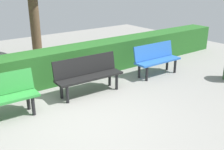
# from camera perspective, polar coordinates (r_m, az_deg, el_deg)

# --- Properties ---
(ground_plane) EXTENTS (16.00, 16.00, 0.00)m
(ground_plane) POSITION_cam_1_polar(r_m,az_deg,el_deg) (5.23, -7.47, -9.65)
(ground_plane) COLOR gray
(bench_blue) EXTENTS (1.40, 0.49, 0.86)m
(bench_blue) POSITION_cam_1_polar(r_m,az_deg,el_deg) (7.52, 9.37, 3.58)
(bench_blue) COLOR blue
(bench_blue) RESTS_ON ground_plane
(bench_black) EXTENTS (1.63, 0.52, 0.86)m
(bench_black) POSITION_cam_1_polar(r_m,az_deg,el_deg) (6.23, -5.11, 0.37)
(bench_black) COLOR black
(bench_black) RESTS_ON ground_plane
(hedge_row) EXTENTS (11.55, 0.72, 0.84)m
(hedge_row) POSITION_cam_1_polar(r_m,az_deg,el_deg) (7.22, -9.63, 2.41)
(hedge_row) COLOR #266023
(hedge_row) RESTS_ON ground_plane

